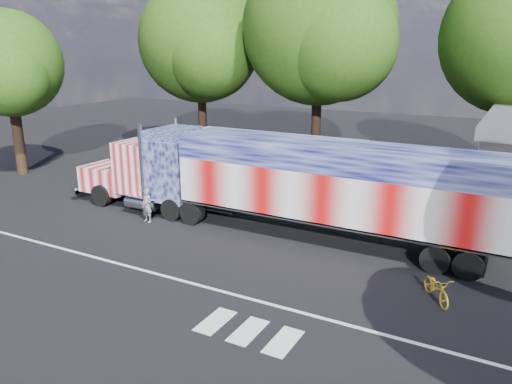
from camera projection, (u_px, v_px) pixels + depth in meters
The scene contains 9 objects.
ground at pixel (222, 252), 21.17m from camera, with size 100.00×100.00×0.00m, color black.
lane_markings at pixel (205, 299), 17.20m from camera, with size 30.00×2.67×0.01m.
semi_truck at pixel (277, 181), 23.03m from camera, with size 22.29×3.52×4.75m.
coach_bus at pixel (274, 161), 30.62m from camera, with size 11.11×2.59×3.23m.
woman at pixel (147, 205), 24.66m from camera, with size 0.62×0.41×1.70m, color slate.
bicycle at pixel (437, 288), 17.00m from camera, with size 0.63×1.82×0.96m, color gold.
tree_n_mid at pixel (321, 28), 34.67m from camera, with size 11.32×10.78×15.08m.
tree_nw_a at pixel (201, 42), 39.77m from camera, with size 10.27×9.78×13.75m.
tree_w_a at pixel (9, 64), 32.22m from camera, with size 7.20×6.85×10.79m.
Camera 1 is at (10.69, -16.51, 8.36)m, focal length 35.00 mm.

